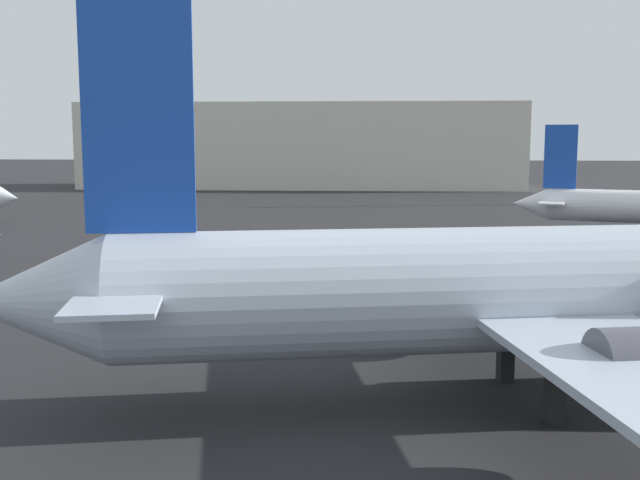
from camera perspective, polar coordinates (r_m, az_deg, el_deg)
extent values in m
cylinder|color=#B2BCCC|center=(27.06, 18.59, -3.37)|extent=(30.85, 10.04, 4.17)
cone|color=#B2BCCC|center=(25.11, -20.72, -4.31)|extent=(5.31, 4.98, 4.17)
cube|color=#B2BCCC|center=(26.56, 15.55, -4.83)|extent=(10.96, 31.21, 0.25)
cube|color=#B2BCCC|center=(24.52, -14.34, -3.33)|extent=(4.18, 9.12, 0.17)
cube|color=#1947B2|center=(24.03, -13.51, 9.14)|extent=(3.35, 0.96, 7.23)
cylinder|color=#4C4C54|center=(32.27, 13.04, -2.94)|extent=(3.45, 2.46, 1.89)
cube|color=black|center=(29.02, 13.77, -8.53)|extent=(0.62, 0.62, 1.81)
cube|color=black|center=(25.33, 17.21, -11.06)|extent=(0.62, 0.62, 1.81)
cone|color=white|center=(69.31, 15.53, 2.66)|extent=(3.73, 3.55, 2.76)
cube|color=white|center=(69.11, 17.15, 2.82)|extent=(4.11, 7.44, 0.14)
cube|color=#1947B2|center=(68.89, 17.63, 5.99)|extent=(2.68, 1.07, 5.48)
cone|color=silver|center=(85.37, -22.40, 2.93)|extent=(3.28, 3.12, 2.43)
cube|color=beige|center=(138.15, -1.35, 7.09)|extent=(77.45, 18.77, 14.99)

